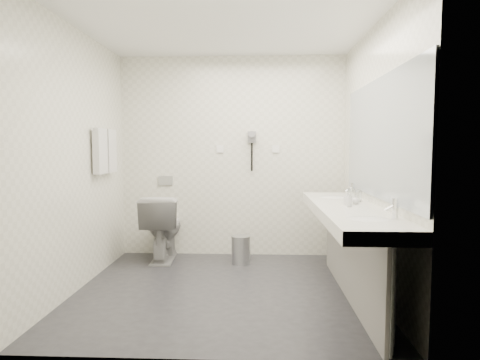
{
  "coord_description": "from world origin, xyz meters",
  "views": [
    {
      "loc": [
        0.32,
        -3.79,
        1.37
      ],
      "look_at": [
        0.15,
        0.15,
        1.05
      ],
      "focal_mm": 30.23,
      "sensor_mm": 36.0,
      "label": 1
    }
  ],
  "objects": [
    {
      "name": "floor",
      "position": [
        0.0,
        0.0,
        0.0
      ],
      "size": [
        2.8,
        2.8,
        0.0
      ],
      "primitive_type": "plane",
      "color": "#29292E",
      "rests_on": "ground"
    },
    {
      "name": "ceiling",
      "position": [
        0.0,
        0.0,
        2.5
      ],
      "size": [
        2.8,
        2.8,
        0.0
      ],
      "primitive_type": "plane",
      "rotation": [
        3.14,
        0.0,
        0.0
      ],
      "color": "white",
      "rests_on": "wall_back"
    },
    {
      "name": "wall_back",
      "position": [
        0.0,
        1.3,
        1.25
      ],
      "size": [
        2.8,
        0.0,
        2.8
      ],
      "primitive_type": "plane",
      "rotation": [
        1.57,
        0.0,
        0.0
      ],
      "color": "white",
      "rests_on": "floor"
    },
    {
      "name": "wall_front",
      "position": [
        0.0,
        -1.3,
        1.25
      ],
      "size": [
        2.8,
        0.0,
        2.8
      ],
      "primitive_type": "plane",
      "rotation": [
        -1.57,
        0.0,
        0.0
      ],
      "color": "white",
      "rests_on": "floor"
    },
    {
      "name": "wall_left",
      "position": [
        -1.4,
        0.0,
        1.25
      ],
      "size": [
        0.0,
        2.6,
        2.6
      ],
      "primitive_type": "plane",
      "rotation": [
        1.57,
        0.0,
        1.57
      ],
      "color": "white",
      "rests_on": "floor"
    },
    {
      "name": "wall_right",
      "position": [
        1.4,
        0.0,
        1.25
      ],
      "size": [
        0.0,
        2.6,
        2.6
      ],
      "primitive_type": "plane",
      "rotation": [
        1.57,
        0.0,
        -1.57
      ],
      "color": "white",
      "rests_on": "floor"
    },
    {
      "name": "vanity_counter",
      "position": [
        1.12,
        -0.2,
        0.8
      ],
      "size": [
        0.55,
        2.2,
        0.1
      ],
      "primitive_type": "cube",
      "color": "white",
      "rests_on": "floor"
    },
    {
      "name": "vanity_panel",
      "position": [
        1.15,
        -0.2,
        0.38
      ],
      "size": [
        0.03,
        2.15,
        0.75
      ],
      "primitive_type": "cube",
      "color": "gray",
      "rests_on": "floor"
    },
    {
      "name": "vanity_post_near",
      "position": [
        1.18,
        -1.24,
        0.38
      ],
      "size": [
        0.06,
        0.06,
        0.75
      ],
      "primitive_type": "cylinder",
      "color": "silver",
      "rests_on": "floor"
    },
    {
      "name": "vanity_post_far",
      "position": [
        1.18,
        0.84,
        0.38
      ],
      "size": [
        0.06,
        0.06,
        0.75
      ],
      "primitive_type": "cylinder",
      "color": "silver",
      "rests_on": "floor"
    },
    {
      "name": "mirror",
      "position": [
        1.39,
        -0.2,
        1.45
      ],
      "size": [
        0.02,
        2.2,
        1.05
      ],
      "primitive_type": "cube",
      "color": "#B2BCC6",
      "rests_on": "wall_right"
    },
    {
      "name": "basin_near",
      "position": [
        1.12,
        -0.85,
        0.83
      ],
      "size": [
        0.4,
        0.31,
        0.05
      ],
      "primitive_type": "ellipsoid",
      "color": "white",
      "rests_on": "vanity_counter"
    },
    {
      "name": "basin_far",
      "position": [
        1.12,
        0.45,
        0.83
      ],
      "size": [
        0.4,
        0.31,
        0.05
      ],
      "primitive_type": "ellipsoid",
      "color": "white",
      "rests_on": "vanity_counter"
    },
    {
      "name": "faucet_near",
      "position": [
        1.32,
        -0.85,
        0.92
      ],
      "size": [
        0.04,
        0.04,
        0.15
      ],
      "primitive_type": "cylinder",
      "color": "silver",
      "rests_on": "vanity_counter"
    },
    {
      "name": "faucet_far",
      "position": [
        1.32,
        0.45,
        0.92
      ],
      "size": [
        0.04,
        0.04,
        0.15
      ],
      "primitive_type": "cylinder",
      "color": "silver",
      "rests_on": "vanity_counter"
    },
    {
      "name": "soap_bottle_a",
      "position": [
        1.14,
        -0.14,
        0.91
      ],
      "size": [
        0.08,
        0.08,
        0.12
      ],
      "primitive_type": "imported",
      "rotation": [
        0.0,
        0.0,
        0.67
      ],
      "color": "white",
      "rests_on": "vanity_counter"
    },
    {
      "name": "soap_bottle_b",
      "position": [
        1.22,
        -0.08,
        0.89
      ],
      "size": [
        0.08,
        0.08,
        0.08
      ],
      "primitive_type": "imported",
      "rotation": [
        0.0,
        0.0,
        -0.25
      ],
      "color": "white",
      "rests_on": "vanity_counter"
    },
    {
      "name": "soap_bottle_c",
      "position": [
        1.12,
        -0.25,
        0.91
      ],
      "size": [
        0.05,
        0.05,
        0.12
      ],
      "primitive_type": "imported",
      "rotation": [
        0.0,
        0.0,
        -0.09
      ],
      "color": "white",
      "rests_on": "vanity_counter"
    },
    {
      "name": "glass_left",
      "position": [
        1.29,
        0.09,
        0.91
      ],
      "size": [
        0.08,
        0.08,
        0.11
      ],
      "primitive_type": "cylinder",
      "rotation": [
        0.0,
        0.0,
        0.37
      ],
      "color": "silver",
      "rests_on": "vanity_counter"
    },
    {
      "name": "glass_right",
      "position": [
        1.23,
        0.16,
        0.91
      ],
      "size": [
        0.08,
        0.08,
        0.12
      ],
      "primitive_type": "cylinder",
      "rotation": [
        0.0,
        0.0,
        -0.29
      ],
      "color": "silver",
      "rests_on": "vanity_counter"
    },
    {
      "name": "toilet",
      "position": [
        -0.83,
        1.03,
        0.4
      ],
      "size": [
        0.49,
        0.81,
        0.8
      ],
      "primitive_type": "imported",
      "rotation": [
        0.0,
        0.0,
        3.19
      ],
      "color": "white",
      "rests_on": "floor"
    },
    {
      "name": "flush_plate",
      "position": [
        -0.85,
        1.29,
        0.95
      ],
      "size": [
        0.18,
        0.02,
        0.12
      ],
      "primitive_type": "cube",
      "color": "#B2B5BA",
      "rests_on": "wall_back"
    },
    {
      "name": "pedal_bin",
      "position": [
        0.13,
        0.89,
        0.16
      ],
      "size": [
        0.23,
        0.23,
        0.32
      ],
      "primitive_type": "cylinder",
      "rotation": [
        0.0,
        0.0,
        -0.03
      ],
      "color": "#B2B5BA",
      "rests_on": "floor"
    },
    {
      "name": "bin_lid",
      "position": [
        0.13,
        0.89,
        0.32
      ],
      "size": [
        0.23,
        0.23,
        0.02
      ],
      "primitive_type": "cylinder",
      "color": "#B2B5BA",
      "rests_on": "pedal_bin"
    },
    {
      "name": "towel_rail",
      "position": [
        -1.35,
        0.55,
        1.55
      ],
      "size": [
        0.02,
        0.62,
        0.02
      ],
      "primitive_type": "cylinder",
      "rotation": [
        1.57,
        0.0,
        0.0
      ],
      "color": "silver",
      "rests_on": "wall_left"
    },
    {
      "name": "towel_near",
      "position": [
        -1.34,
        0.41,
        1.33
      ],
      "size": [
        0.07,
        0.24,
        0.48
      ],
      "primitive_type": "cube",
      "color": "silver",
      "rests_on": "towel_rail"
    },
    {
      "name": "towel_far",
      "position": [
        -1.34,
        0.69,
        1.33
      ],
      "size": [
        0.07,
        0.24,
        0.48
      ],
      "primitive_type": "cube",
      "color": "silver",
      "rests_on": "towel_rail"
    },
    {
      "name": "dryer_cradle",
      "position": [
        0.25,
        1.27,
        1.5
      ],
      "size": [
        0.1,
        0.04,
        0.14
      ],
      "primitive_type": "cube",
      "color": "gray",
      "rests_on": "wall_back"
    },
    {
      "name": "dryer_barrel",
      "position": [
        0.25,
        1.2,
        1.53
      ],
      "size": [
        0.08,
        0.14,
        0.08
      ],
      "primitive_type": "cylinder",
      "rotation": [
        1.57,
        0.0,
        0.0
      ],
      "color": "gray",
      "rests_on": "dryer_cradle"
    },
    {
      "name": "dryer_cord",
      "position": [
        0.25,
        1.26,
        1.25
      ],
      "size": [
        0.02,
        0.02,
        0.35
      ],
      "primitive_type": "cylinder",
      "color": "black",
      "rests_on": "dryer_cradle"
    },
    {
      "name": "switch_plate_a",
      "position": [
        -0.15,
        1.29,
        1.35
      ],
      "size": [
        0.09,
        0.02,
        0.09
      ],
      "primitive_type": "cube",
      "color": "white",
      "rests_on": "wall_back"
    },
    {
      "name": "switch_plate_b",
      "position": [
        0.55,
        1.29,
        1.35
      ],
      "size": [
        0.09,
        0.02,
        0.09
      ],
      "primitive_type": "cube",
      "color": "white",
      "rests_on": "wall_back"
    }
  ]
}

